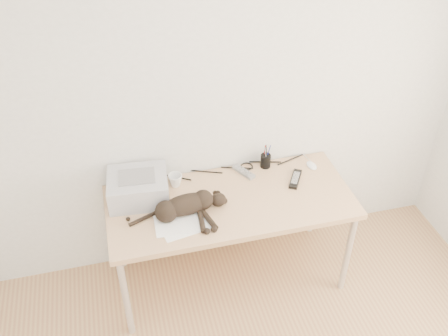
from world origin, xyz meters
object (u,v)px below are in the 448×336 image
object	(u,v)px
cat	(184,207)
desk	(227,207)
mouse	(312,164)
printer	(138,187)
pen_cup	(266,161)
mug	(175,180)

from	to	relation	value
cat	desk	bearing A→B (deg)	17.43
desk	mouse	bearing A→B (deg)	10.57
printer	cat	xyz separation A→B (m)	(0.25, -0.23, -0.02)
printer	mouse	size ratio (longest dim) A/B	3.89
pen_cup	mouse	distance (m)	0.33
mouse	cat	bearing A→B (deg)	-171.94
pen_cup	mouse	xyz separation A→B (m)	(0.32, -0.08, -0.03)
desk	printer	world-z (taller)	printer
mouse	desk	bearing A→B (deg)	-176.88
desk	mug	distance (m)	0.39
cat	mug	xyz separation A→B (m)	(-0.00, 0.29, -0.02)
mouse	pen_cup	bearing A→B (deg)	158.75
printer	pen_cup	size ratio (longest dim) A/B	2.21
desk	cat	world-z (taller)	cat
printer	cat	size ratio (longest dim) A/B	0.64
cat	pen_cup	size ratio (longest dim) A/B	3.47
mug	pen_cup	xyz separation A→B (m)	(0.65, 0.05, 0.01)
printer	pen_cup	bearing A→B (deg)	7.30
mouse	mug	bearing A→B (deg)	170.96
cat	mouse	xyz separation A→B (m)	(0.97, 0.27, -0.05)
desk	cat	distance (m)	0.40
printer	mouse	bearing A→B (deg)	1.75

